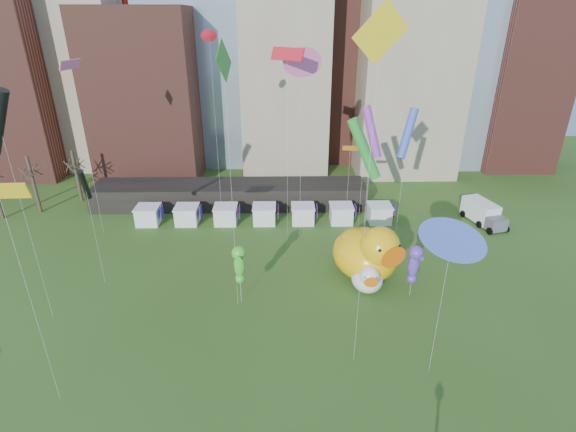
{
  "coord_description": "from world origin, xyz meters",
  "views": [
    {
      "loc": [
        3.11,
        -15.13,
        24.5
      ],
      "look_at": [
        3.62,
        11.96,
        12.0
      ],
      "focal_mm": 27.0,
      "sensor_mm": 36.0,
      "label": 1
    }
  ],
  "objects_px": {
    "big_duck": "(368,253)",
    "seahorse_green": "(239,262)",
    "small_duck": "(368,278)",
    "seahorse_purple": "(414,262)",
    "box_truck": "(483,213)"
  },
  "relations": [
    {
      "from": "big_duck",
      "to": "seahorse_green",
      "type": "xyz_separation_m",
      "value": [
        -12.49,
        -3.92,
        1.41
      ]
    },
    {
      "from": "seahorse_purple",
      "to": "box_truck",
      "type": "bearing_deg",
      "value": 36.57
    },
    {
      "from": "big_duck",
      "to": "box_truck",
      "type": "bearing_deg",
      "value": 12.59
    },
    {
      "from": "seahorse_purple",
      "to": "box_truck",
      "type": "xyz_separation_m",
      "value": [
        13.8,
        16.12,
        -2.38
      ]
    },
    {
      "from": "seahorse_purple",
      "to": "seahorse_green",
      "type": "bearing_deg",
      "value": 169.74
    },
    {
      "from": "small_duck",
      "to": "box_truck",
      "type": "distance_m",
      "value": 23.42
    },
    {
      "from": "seahorse_green",
      "to": "box_truck",
      "type": "relative_size",
      "value": 0.87
    },
    {
      "from": "seahorse_green",
      "to": "big_duck",
      "type": "bearing_deg",
      "value": 13.64
    },
    {
      "from": "big_duck",
      "to": "seahorse_green",
      "type": "height_order",
      "value": "big_duck"
    },
    {
      "from": "seahorse_green",
      "to": "seahorse_purple",
      "type": "height_order",
      "value": "seahorse_green"
    },
    {
      "from": "small_duck",
      "to": "seahorse_purple",
      "type": "relative_size",
      "value": 0.78
    },
    {
      "from": "small_duck",
      "to": "seahorse_green",
      "type": "distance_m",
      "value": 12.62
    },
    {
      "from": "seahorse_purple",
      "to": "small_duck",
      "type": "bearing_deg",
      "value": 154.33
    },
    {
      "from": "seahorse_green",
      "to": "box_truck",
      "type": "xyz_separation_m",
      "value": [
        29.99,
        16.85,
        -2.99
      ]
    },
    {
      "from": "small_duck",
      "to": "seahorse_green",
      "type": "relative_size",
      "value": 0.71
    }
  ]
}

